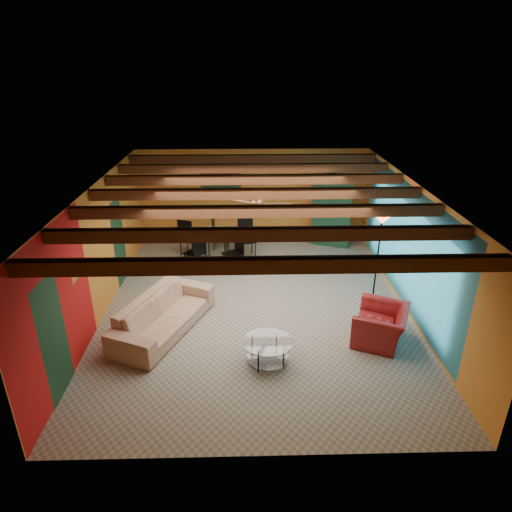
{
  "coord_description": "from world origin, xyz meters",
  "views": [
    {
      "loc": [
        -0.23,
        -8.52,
        5.04
      ],
      "look_at": [
        0.0,
        0.2,
        1.15
      ],
      "focal_mm": 31.49,
      "sensor_mm": 36.0,
      "label": 1
    }
  ],
  "objects_px": {
    "armoire": "(329,212)",
    "dining_table": "(217,241)",
    "sofa": "(164,314)",
    "potted_plant": "(332,172)",
    "armchair": "(381,325)",
    "vase": "(216,218)",
    "coffee_table": "(268,351)",
    "floor_lamp": "(377,258)"
  },
  "relations": [
    {
      "from": "armoire",
      "to": "dining_table",
      "type": "bearing_deg",
      "value": -139.91
    },
    {
      "from": "sofa",
      "to": "armoire",
      "type": "bearing_deg",
      "value": -18.64
    },
    {
      "from": "dining_table",
      "to": "potted_plant",
      "type": "distance_m",
      "value": 3.72
    },
    {
      "from": "sofa",
      "to": "armchair",
      "type": "xyz_separation_m",
      "value": [
        4.2,
        -0.49,
        -0.02
      ]
    },
    {
      "from": "armoire",
      "to": "vase",
      "type": "distance_m",
      "value": 3.39
    },
    {
      "from": "coffee_table",
      "to": "potted_plant",
      "type": "xyz_separation_m",
      "value": [
        2.05,
        5.63,
        1.88
      ]
    },
    {
      "from": "sofa",
      "to": "vase",
      "type": "xyz_separation_m",
      "value": [
        0.88,
        3.38,
        0.82
      ]
    },
    {
      "from": "vase",
      "to": "armoire",
      "type": "bearing_deg",
      "value": 19.75
    },
    {
      "from": "sofa",
      "to": "armchair",
      "type": "height_order",
      "value": "sofa"
    },
    {
      "from": "dining_table",
      "to": "floor_lamp",
      "type": "distance_m",
      "value": 4.3
    },
    {
      "from": "dining_table",
      "to": "coffee_table",
      "type": "bearing_deg",
      "value": -75.83
    },
    {
      "from": "coffee_table",
      "to": "vase",
      "type": "height_order",
      "value": "vase"
    },
    {
      "from": "coffee_table",
      "to": "potted_plant",
      "type": "distance_m",
      "value": 6.28
    },
    {
      "from": "dining_table",
      "to": "potted_plant",
      "type": "height_order",
      "value": "potted_plant"
    },
    {
      "from": "floor_lamp",
      "to": "vase",
      "type": "height_order",
      "value": "floor_lamp"
    },
    {
      "from": "dining_table",
      "to": "sofa",
      "type": "bearing_deg",
      "value": -104.58
    },
    {
      "from": "armchair",
      "to": "potted_plant",
      "type": "height_order",
      "value": "potted_plant"
    },
    {
      "from": "armchair",
      "to": "floor_lamp",
      "type": "height_order",
      "value": "floor_lamp"
    },
    {
      "from": "armchair",
      "to": "potted_plant",
      "type": "relative_size",
      "value": 2.33
    },
    {
      "from": "armoire",
      "to": "floor_lamp",
      "type": "bearing_deg",
      "value": -62.11
    },
    {
      "from": "sofa",
      "to": "coffee_table",
      "type": "bearing_deg",
      "value": -95.61
    },
    {
      "from": "coffee_table",
      "to": "dining_table",
      "type": "xyz_separation_m",
      "value": [
        -1.13,
        4.49,
        0.32
      ]
    },
    {
      "from": "coffee_table",
      "to": "floor_lamp",
      "type": "relative_size",
      "value": 0.44
    },
    {
      "from": "armchair",
      "to": "dining_table",
      "type": "distance_m",
      "value": 5.1
    },
    {
      "from": "armchair",
      "to": "potted_plant",
      "type": "distance_m",
      "value": 5.31
    },
    {
      "from": "sofa",
      "to": "dining_table",
      "type": "distance_m",
      "value": 3.49
    },
    {
      "from": "armoire",
      "to": "vase",
      "type": "relative_size",
      "value": 10.61
    },
    {
      "from": "armchair",
      "to": "dining_table",
      "type": "height_order",
      "value": "dining_table"
    },
    {
      "from": "armoire",
      "to": "potted_plant",
      "type": "distance_m",
      "value": 1.17
    },
    {
      "from": "sofa",
      "to": "coffee_table",
      "type": "distance_m",
      "value": 2.3
    },
    {
      "from": "floor_lamp",
      "to": "vase",
      "type": "relative_size",
      "value": 11.53
    },
    {
      "from": "armoire",
      "to": "potted_plant",
      "type": "height_order",
      "value": "potted_plant"
    },
    {
      "from": "coffee_table",
      "to": "dining_table",
      "type": "relative_size",
      "value": 0.43
    },
    {
      "from": "sofa",
      "to": "armoire",
      "type": "relative_size",
      "value": 1.34
    },
    {
      "from": "floor_lamp",
      "to": "sofa",
      "type": "bearing_deg",
      "value": -166.05
    },
    {
      "from": "sofa",
      "to": "vase",
      "type": "relative_size",
      "value": 14.23
    },
    {
      "from": "coffee_table",
      "to": "floor_lamp",
      "type": "xyz_separation_m",
      "value": [
        2.5,
        2.23,
        0.79
      ]
    },
    {
      "from": "dining_table",
      "to": "armoire",
      "type": "bearing_deg",
      "value": 19.75
    },
    {
      "from": "floor_lamp",
      "to": "vase",
      "type": "distance_m",
      "value": 4.28
    },
    {
      "from": "armoire",
      "to": "potted_plant",
      "type": "xyz_separation_m",
      "value": [
        0.0,
        0.0,
        1.17
      ]
    },
    {
      "from": "vase",
      "to": "dining_table",
      "type": "bearing_deg",
      "value": 180.0
    },
    {
      "from": "armchair",
      "to": "armoire",
      "type": "relative_size",
      "value": 0.57
    }
  ]
}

